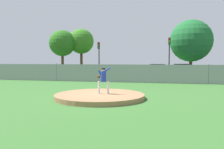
# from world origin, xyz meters

# --- Properties ---
(ground_plane) EXTENTS (80.00, 80.00, 0.00)m
(ground_plane) POSITION_xyz_m (0.00, 6.00, 0.00)
(ground_plane) COLOR #386B2D
(asphalt_strip) EXTENTS (44.00, 7.00, 0.01)m
(asphalt_strip) POSITION_xyz_m (0.00, 14.50, 0.00)
(asphalt_strip) COLOR #2B2B2D
(asphalt_strip) RESTS_ON ground_plane
(pitchers_mound) EXTENTS (5.26, 5.26, 0.26)m
(pitchers_mound) POSITION_xyz_m (0.00, 0.00, 0.13)
(pitchers_mound) COLOR #99704C
(pitchers_mound) RESTS_ON ground_plane
(pitcher_youth) EXTENTS (0.82, 0.32, 1.59)m
(pitcher_youth) POSITION_xyz_m (0.18, 0.16, 1.19)
(pitcher_youth) COLOR silver
(pitcher_youth) RESTS_ON pitchers_mound
(baseball) EXTENTS (0.07, 0.07, 0.07)m
(baseball) POSITION_xyz_m (0.67, 0.31, 0.29)
(baseball) COLOR white
(baseball) RESTS_ON pitchers_mound
(chainlink_fence) EXTENTS (38.62, 0.07, 1.91)m
(chainlink_fence) POSITION_xyz_m (0.00, 10.00, 0.90)
(chainlink_fence) COLOR gray
(chainlink_fence) RESTS_ON ground_plane
(parked_car_charcoal) EXTENTS (1.91, 4.78, 1.83)m
(parked_car_charcoal) POSITION_xyz_m (5.51, 14.00, 0.87)
(parked_car_charcoal) COLOR #232328
(parked_car_charcoal) RESTS_ON ground_plane
(parked_car_slate) EXTENTS (1.99, 4.49, 1.79)m
(parked_car_slate) POSITION_xyz_m (2.91, 14.88, 0.85)
(parked_car_slate) COLOR slate
(parked_car_slate) RESTS_ON ground_plane
(parked_car_silver) EXTENTS (1.90, 4.30, 1.69)m
(parked_car_silver) POSITION_xyz_m (8.55, 14.48, 0.81)
(parked_car_silver) COLOR #B7BABF
(parked_car_silver) RESTS_ON ground_plane
(parked_car_burgundy) EXTENTS (1.89, 4.12, 1.60)m
(parked_car_burgundy) POSITION_xyz_m (-4.90, 14.91, 0.76)
(parked_car_burgundy) COLOR maroon
(parked_car_burgundy) RESTS_ON ground_plane
(traffic_cone_orange) EXTENTS (0.40, 0.40, 0.55)m
(traffic_cone_orange) POSITION_xyz_m (-9.65, 13.95, 0.26)
(traffic_cone_orange) COLOR orange
(traffic_cone_orange) RESTS_ON asphalt_strip
(traffic_light_near) EXTENTS (0.28, 0.46, 4.75)m
(traffic_light_near) POSITION_xyz_m (-5.35, 18.37, 3.25)
(traffic_light_near) COLOR black
(traffic_light_near) RESTS_ON ground_plane
(traffic_light_far) EXTENTS (0.28, 0.46, 5.17)m
(traffic_light_far) POSITION_xyz_m (4.26, 18.32, 3.51)
(traffic_light_far) COLOR black
(traffic_light_far) RESTS_ON ground_plane
(tree_broad_right) EXTENTS (4.20, 4.20, 7.07)m
(tree_broad_right) POSITION_xyz_m (-12.38, 21.61, 4.95)
(tree_broad_right) COLOR #4C331E
(tree_broad_right) RESTS_ON ground_plane
(tree_leaning_west) EXTENTS (4.13, 4.13, 7.43)m
(tree_leaning_west) POSITION_xyz_m (-9.82, 23.39, 5.33)
(tree_leaning_west) COLOR #4C331E
(tree_leaning_west) RESTS_ON ground_plane
(tree_tall_centre) EXTENTS (5.90, 5.90, 7.92)m
(tree_tall_centre) POSITION_xyz_m (7.29, 21.44, 4.96)
(tree_tall_centre) COLOR #4C331E
(tree_tall_centre) RESTS_ON ground_plane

